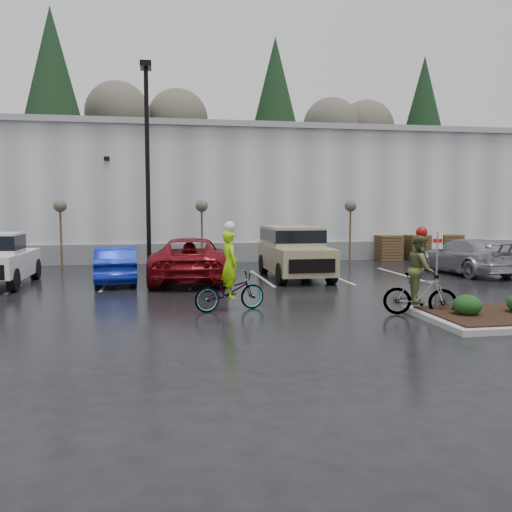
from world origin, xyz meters
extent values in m
plane|color=black|center=(0.00, 0.00, 0.00)|extent=(120.00, 120.00, 0.00)
cube|color=#B1B3B5|center=(0.00, 22.00, 3.50)|extent=(60.00, 15.00, 7.00)
cube|color=slate|center=(0.00, 14.45, 0.50)|extent=(60.00, 0.12, 1.00)
cube|color=#999B9E|center=(0.00, 22.00, 7.05)|extent=(60.50, 15.50, 0.30)
cube|color=#1F3B18|center=(0.00, 45.00, 3.00)|extent=(80.00, 25.00, 6.00)
cylinder|color=black|center=(-4.00, 12.00, 4.50)|extent=(0.20, 0.20, 9.00)
cube|color=black|center=(-4.00, 12.00, 9.10)|extent=(0.50, 1.00, 0.25)
cylinder|color=#4B331E|center=(-8.00, 13.00, 1.40)|extent=(0.10, 0.10, 2.80)
sphere|color=#49433B|center=(-8.00, 13.00, 2.90)|extent=(0.60, 0.60, 0.60)
cylinder|color=#4B331E|center=(-1.50, 13.00, 1.40)|extent=(0.10, 0.10, 2.80)
sphere|color=#49433B|center=(-1.50, 13.00, 2.90)|extent=(0.60, 0.60, 0.60)
cylinder|color=#4B331E|center=(6.00, 13.00, 1.40)|extent=(0.10, 0.10, 2.80)
sphere|color=#49433B|center=(6.00, 13.00, 2.90)|extent=(0.60, 0.60, 0.60)
cube|color=#4B331E|center=(8.50, 14.00, 0.68)|extent=(1.20, 1.20, 1.35)
cube|color=#4B331E|center=(10.20, 14.00, 0.68)|extent=(1.20, 1.20, 1.35)
cube|color=#4B331E|center=(12.00, 14.00, 0.68)|extent=(1.20, 1.20, 1.35)
ellipsoid|color=black|center=(4.00, -1.00, 0.41)|extent=(0.70, 0.70, 0.52)
cylinder|color=gray|center=(3.80, 0.20, 1.10)|extent=(0.05, 0.05, 2.20)
cube|color=white|center=(3.80, 0.20, 1.95)|extent=(0.30, 0.02, 0.45)
cube|color=red|center=(3.80, 0.19, 1.95)|extent=(0.26, 0.02, 0.10)
imported|color=navy|center=(-5.16, 7.68, 0.69)|extent=(1.79, 4.29, 1.38)
imported|color=maroon|center=(-2.37, 7.66, 0.84)|extent=(3.30, 6.25, 1.67)
imported|color=#9C9FA3|center=(9.33, 7.88, 0.75)|extent=(2.65, 5.39, 1.51)
imported|color=#3F3F44|center=(-1.63, 1.47, 0.53)|extent=(2.14, 1.20, 1.07)
imported|color=#93DA0C|center=(-1.63, 1.47, 1.28)|extent=(0.60, 0.77, 1.86)
sphere|color=silver|center=(-1.63, 1.47, 2.31)|extent=(0.31, 0.31, 0.31)
imported|color=#3F3F44|center=(3.19, -0.09, 0.56)|extent=(1.87, 1.17, 1.13)
imported|color=#4F532C|center=(3.19, -0.09, 1.24)|extent=(0.76, 0.98, 1.78)
sphere|color=#990C0C|center=(3.19, -0.09, 2.20)|extent=(0.29, 0.29, 0.29)
camera|label=1|loc=(-3.49, -13.15, 2.85)|focal=38.00mm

